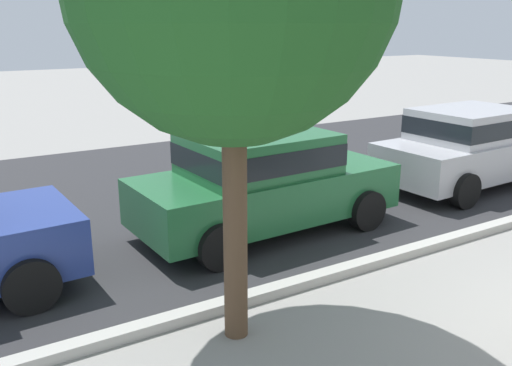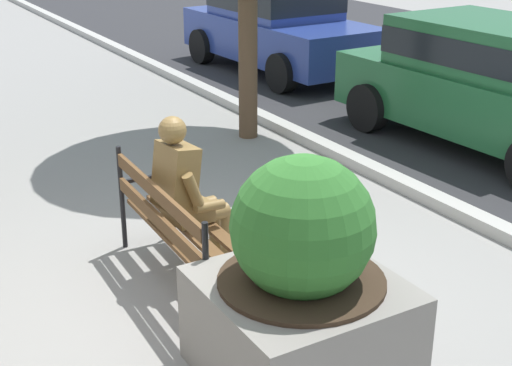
{
  "view_description": "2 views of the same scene",
  "coord_description": "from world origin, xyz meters",
  "px_view_note": "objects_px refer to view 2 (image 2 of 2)",
  "views": [
    {
      "loc": [
        -5.92,
        -2.1,
        3.13
      ],
      "look_at": [
        -1.71,
        4.79,
        0.8
      ],
      "focal_mm": 38.73,
      "sensor_mm": 36.0,
      "label": 1
    },
    {
      "loc": [
        4.45,
        -2.1,
        2.91
      ],
      "look_at": [
        -0.28,
        0.67,
        0.75
      ],
      "focal_mm": 50.59,
      "sensor_mm": 36.0,
      "label": 2
    }
  ],
  "objects_px": {
    "park_bench": "(178,224)",
    "parked_car_green": "(492,80)",
    "bronze_statue_seated": "(193,197)",
    "concrete_planter": "(301,286)",
    "parked_car_blue": "(277,24)"
  },
  "relations": [
    {
      "from": "park_bench",
      "to": "parked_car_green",
      "type": "distance_m",
      "value": 5.01
    },
    {
      "from": "park_bench",
      "to": "bronze_statue_seated",
      "type": "relative_size",
      "value": 1.33
    },
    {
      "from": "bronze_statue_seated",
      "to": "concrete_planter",
      "type": "distance_m",
      "value": 1.62
    },
    {
      "from": "bronze_statue_seated",
      "to": "park_bench",
      "type": "bearing_deg",
      "value": -53.1
    },
    {
      "from": "parked_car_green",
      "to": "parked_car_blue",
      "type": "bearing_deg",
      "value": 180.0
    },
    {
      "from": "park_bench",
      "to": "concrete_planter",
      "type": "xyz_separation_m",
      "value": [
        1.46,
        0.18,
        0.11
      ]
    },
    {
      "from": "park_bench",
      "to": "parked_car_green",
      "type": "xyz_separation_m",
      "value": [
        -1.3,
        4.83,
        0.3
      ]
    },
    {
      "from": "park_bench",
      "to": "concrete_planter",
      "type": "bearing_deg",
      "value": 7.15
    },
    {
      "from": "parked_car_blue",
      "to": "parked_car_green",
      "type": "bearing_deg",
      "value": 0.0
    },
    {
      "from": "concrete_planter",
      "to": "bronze_statue_seated",
      "type": "bearing_deg",
      "value": 178.93
    },
    {
      "from": "concrete_planter",
      "to": "parked_car_blue",
      "type": "distance_m",
      "value": 9.04
    },
    {
      "from": "bronze_statue_seated",
      "to": "concrete_planter",
      "type": "relative_size",
      "value": 0.91
    },
    {
      "from": "bronze_statue_seated",
      "to": "parked_car_green",
      "type": "height_order",
      "value": "parked_car_green"
    },
    {
      "from": "concrete_planter",
      "to": "parked_car_green",
      "type": "distance_m",
      "value": 5.41
    },
    {
      "from": "park_bench",
      "to": "bronze_statue_seated",
      "type": "bearing_deg",
      "value": 126.9
    }
  ]
}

